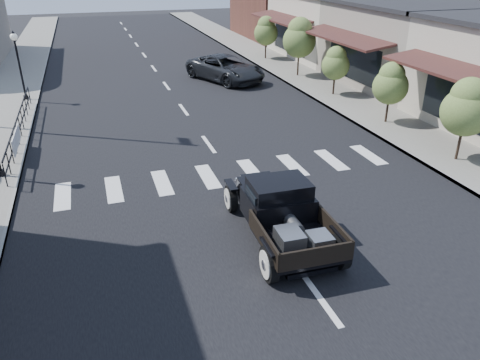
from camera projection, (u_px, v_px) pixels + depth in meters
name	position (u px, v px, depth m)	size (l,w,h in m)	color
ground	(271.00, 231.00, 13.10)	(120.00, 120.00, 0.00)	black
road	(173.00, 95.00, 25.96)	(14.00, 80.00, 0.02)	black
road_markings	(192.00, 122.00, 21.68)	(12.00, 60.00, 0.06)	silver
sidewalk_left	(6.00, 107.00, 23.57)	(3.00, 80.00, 0.15)	gray
sidewalk_right	(312.00, 82.00, 28.29)	(3.00, 80.00, 0.15)	gray
storefront_mid	(429.00, 45.00, 27.44)	(10.00, 9.00, 4.50)	gray
storefront_far	(351.00, 25.00, 35.16)	(10.00, 9.00, 4.50)	beige
railing	(19.00, 125.00, 19.37)	(0.08, 10.00, 1.00)	black
banner	(18.00, 146.00, 17.76)	(0.04, 2.20, 0.60)	silver
lamp_post_c	(20.00, 66.00, 23.89)	(0.36, 0.36, 3.48)	black
small_tree_a	(464.00, 121.00, 16.75)	(1.76, 1.76, 2.93)	#597033
small_tree_b	(389.00, 94.00, 20.72)	(1.56, 1.56, 2.60)	#597033
small_tree_c	(335.00, 71.00, 25.04)	(1.48, 1.48, 2.47)	#597033
small_tree_d	(299.00, 48.00, 28.87)	(2.03, 2.03, 3.39)	#597033
small_tree_e	(266.00, 38.00, 33.92)	(1.72, 1.72, 2.86)	#597033
hotrod_pickup	(281.00, 211.00, 12.45)	(2.23, 4.79, 1.66)	black
second_car	(225.00, 69.00, 28.53)	(2.51, 5.43, 1.51)	black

